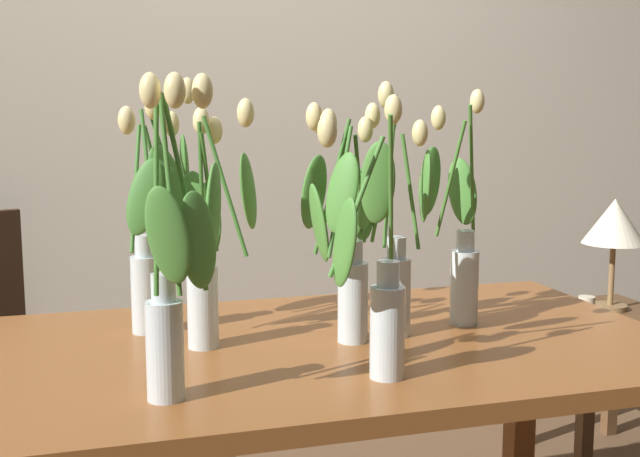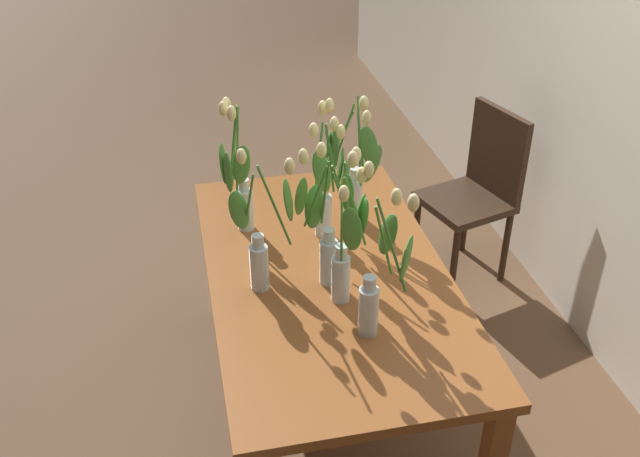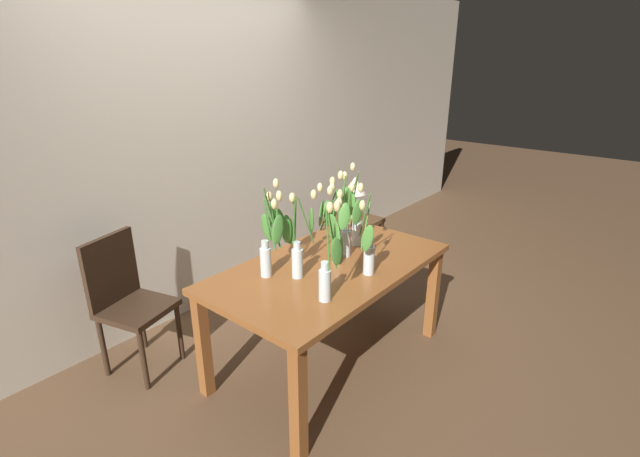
# 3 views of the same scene
# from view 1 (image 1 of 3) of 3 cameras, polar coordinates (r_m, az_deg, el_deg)

# --- Properties ---
(room_wall_rear) EXTENTS (9.00, 0.10, 2.70)m
(room_wall_rear) POSITION_cam_1_polar(r_m,az_deg,el_deg) (3.09, -7.23, 10.04)
(room_wall_rear) COLOR beige
(room_wall_rear) RESTS_ON ground
(dining_table) EXTENTS (1.60, 0.90, 0.74)m
(dining_table) POSITION_cam_1_polar(r_m,az_deg,el_deg) (1.86, 0.21, -10.72)
(dining_table) COLOR brown
(dining_table) RESTS_ON ground
(tulip_vase_0) EXTENTS (0.17, 0.14, 0.58)m
(tulip_vase_0) POSITION_cam_1_polar(r_m,az_deg,el_deg) (1.44, -10.20, -3.91)
(tulip_vase_0) COLOR silver
(tulip_vase_0) RESTS_ON dining_table
(tulip_vase_1) EXTENTS (0.21, 0.18, 0.57)m
(tulip_vase_1) POSITION_cam_1_polar(r_m,az_deg,el_deg) (2.00, 9.79, -1.25)
(tulip_vase_1) COLOR silver
(tulip_vase_1) RESTS_ON dining_table
(tulip_vase_2) EXTENTS (0.19, 0.15, 0.58)m
(tulip_vase_2) POSITION_cam_1_polar(r_m,az_deg,el_deg) (1.86, 5.11, -1.13)
(tulip_vase_2) COLOR silver
(tulip_vase_2) RESTS_ON dining_table
(tulip_vase_3) EXTENTS (0.20, 0.27, 0.53)m
(tulip_vase_3) POSITION_cam_1_polar(r_m,az_deg,el_deg) (1.79, 1.60, -1.01)
(tulip_vase_3) COLOR silver
(tulip_vase_3) RESTS_ON dining_table
(tulip_vase_4) EXTENTS (0.19, 0.20, 0.54)m
(tulip_vase_4) POSITION_cam_1_polar(r_m,az_deg,el_deg) (1.78, -7.85, -1.84)
(tulip_vase_4) COLOR silver
(tulip_vase_4) RESTS_ON dining_table
(tulip_vase_5) EXTENTS (0.22, 0.25, 0.55)m
(tulip_vase_5) POSITION_cam_1_polar(r_m,az_deg,el_deg) (1.56, 4.19, -3.95)
(tulip_vase_5) COLOR silver
(tulip_vase_5) RESTS_ON dining_table
(tulip_vase_6) EXTENTS (0.19, 0.26, 0.59)m
(tulip_vase_6) POSITION_cam_1_polar(r_m,az_deg,el_deg) (1.89, -11.51, -0.32)
(tulip_vase_6) COLOR silver
(tulip_vase_6) RESTS_ON dining_table
(side_table) EXTENTS (0.44, 0.44, 0.55)m
(side_table) POSITION_cam_1_polar(r_m,az_deg,el_deg) (3.07, 19.23, -7.67)
(side_table) COLOR brown
(side_table) RESTS_ON ground
(table_lamp) EXTENTS (0.22, 0.22, 0.40)m
(table_lamp) POSITION_cam_1_polar(r_m,az_deg,el_deg) (3.03, 20.01, 0.27)
(table_lamp) COLOR olive
(table_lamp) RESTS_ON side_table
(pillar_candle) EXTENTS (0.06, 0.06, 0.07)m
(pillar_candle) POSITION_cam_1_polar(r_m,az_deg,el_deg) (2.92, 18.24, -5.28)
(pillar_candle) COLOR beige
(pillar_candle) RESTS_ON side_table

